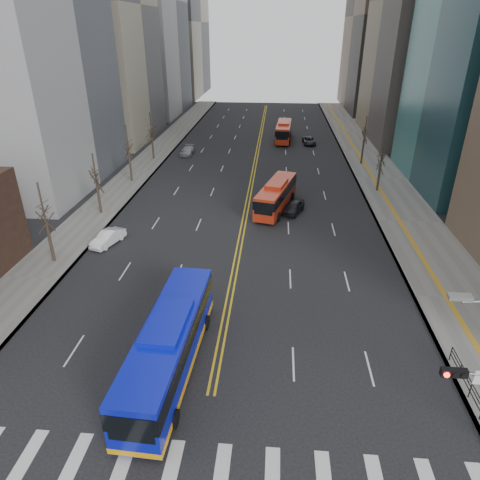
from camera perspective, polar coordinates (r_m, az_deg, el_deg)
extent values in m
plane|color=black|center=(22.54, -6.06, -29.21)|extent=(220.00, 220.00, 0.00)
cube|color=slate|center=(61.97, 18.24, 7.78)|extent=(7.00, 130.00, 0.15)
cube|color=slate|center=(63.41, -13.52, 8.79)|extent=(5.00, 130.00, 0.15)
cube|color=silver|center=(25.07, -27.06, -25.21)|extent=(0.70, 4.00, 0.01)
cube|color=silver|center=(24.09, -21.69, -26.56)|extent=(0.70, 4.00, 0.01)
cube|color=silver|center=(23.30, -15.79, -27.78)|extent=(0.70, 4.00, 0.01)
cube|color=silver|center=(22.73, -9.40, -28.80)|extent=(0.70, 4.00, 0.01)
cube|color=gold|center=(69.97, 2.04, 11.08)|extent=(0.15, 100.00, 0.01)
cube|color=gold|center=(69.96, 2.38, 11.07)|extent=(0.15, 100.00, 0.01)
cube|color=gray|center=(85.57, -21.03, 27.27)|extent=(22.00, 22.00, 44.00)
cube|color=gray|center=(110.61, -14.30, 28.60)|extent=(20.00, 26.00, 48.00)
cube|color=gray|center=(141.10, -9.24, 26.77)|extent=(18.00, 30.00, 40.00)
cube|color=brown|center=(118.27, 19.66, 26.32)|extent=(18.00, 30.00, 42.00)
cube|color=black|center=(20.96, 26.64, -15.53)|extent=(1.10, 0.28, 0.38)
cylinder|color=#FF190C|center=(20.72, 25.86, -15.88)|extent=(0.24, 0.08, 0.24)
cylinder|color=black|center=(20.85, 26.79, -15.82)|extent=(0.24, 0.08, 0.24)
cylinder|color=black|center=(20.99, 27.70, -15.75)|extent=(0.24, 0.08, 0.24)
cube|color=#999993|center=(18.58, 27.28, -6.76)|extent=(0.90, 0.35, 0.18)
cube|color=black|center=(27.67, 28.56, -16.49)|extent=(0.04, 6.00, 0.04)
cylinder|color=black|center=(27.99, 28.33, -17.25)|extent=(0.06, 0.06, 1.00)
cylinder|color=black|center=(29.00, 27.27, -15.27)|extent=(0.06, 0.06, 1.00)
cylinder|color=black|center=(30.05, 26.29, -13.41)|extent=(0.06, 0.06, 1.00)
cylinder|color=black|center=(40.35, -23.96, -0.29)|extent=(0.28, 0.28, 3.90)
cylinder|color=black|center=(49.44, -18.28, 5.28)|extent=(0.28, 0.28, 3.60)
cylinder|color=black|center=(59.09, -14.40, 9.37)|extent=(0.28, 0.28, 4.00)
cylinder|color=black|center=(69.21, -11.55, 12.02)|extent=(0.28, 0.28, 3.80)
cylinder|color=black|center=(56.50, 18.01, 7.86)|extent=(0.28, 0.28, 3.50)
cylinder|color=black|center=(67.74, 16.01, 11.21)|extent=(0.28, 0.28, 3.75)
cube|color=#0C17BA|center=(26.22, -9.37, -13.54)|extent=(3.21, 12.77, 3.03)
cube|color=black|center=(25.85, -9.47, -12.55)|extent=(3.27, 12.80, 1.08)
cube|color=#0C17BA|center=(25.22, -9.64, -10.72)|extent=(2.31, 4.52, 0.40)
cube|color=#FFA70D|center=(27.08, -9.16, -15.67)|extent=(3.27, 12.80, 0.35)
cylinder|color=black|center=(24.83, -15.02, -21.44)|extent=(0.35, 1.01, 1.00)
cylinder|color=black|center=(24.10, -8.72, -22.51)|extent=(0.35, 1.01, 1.00)
cylinder|color=black|center=(30.42, -9.48, -10.40)|extent=(0.35, 1.01, 1.00)
cylinder|color=black|center=(29.83, -4.53, -10.90)|extent=(0.35, 1.01, 1.00)
cube|color=red|center=(48.48, 4.83, 5.95)|extent=(4.72, 10.35, 2.59)
cube|color=black|center=(48.30, 4.85, 6.54)|extent=(4.78, 10.39, 0.94)
cube|color=red|center=(48.01, 4.89, 7.51)|extent=(2.65, 3.88, 0.40)
cylinder|color=black|center=(46.29, 2.37, 3.48)|extent=(0.54, 1.04, 1.00)
cylinder|color=black|center=(45.74, 5.12, 3.10)|extent=(0.54, 1.04, 1.00)
cylinder|color=black|center=(52.08, 4.47, 6.10)|extent=(0.54, 1.04, 1.00)
cylinder|color=black|center=(51.59, 6.95, 5.78)|extent=(0.54, 1.04, 1.00)
cube|color=red|center=(80.49, 5.83, 14.26)|extent=(2.97, 10.70, 2.73)
cube|color=black|center=(80.38, 5.85, 14.64)|extent=(3.03, 10.72, 0.99)
cube|color=red|center=(80.20, 5.88, 15.28)|extent=(2.12, 3.80, 0.40)
cylinder|color=black|center=(77.52, 4.76, 12.91)|extent=(0.35, 1.01, 1.00)
cylinder|color=black|center=(77.42, 6.58, 12.82)|extent=(0.35, 1.01, 1.00)
cylinder|color=black|center=(84.11, 5.07, 13.98)|extent=(0.35, 1.01, 1.00)
cylinder|color=black|center=(84.02, 6.75, 13.89)|extent=(0.35, 1.01, 1.00)
imported|color=white|center=(42.48, -17.21, 0.27)|extent=(2.57, 4.21, 1.31)
imported|color=black|center=(48.03, 7.16, 4.37)|extent=(2.87, 4.19, 1.32)
imported|color=#9F9FA4|center=(71.34, -7.04, 11.72)|extent=(1.83, 4.39, 1.27)
imported|color=black|center=(78.46, 9.19, 12.92)|extent=(2.31, 4.53, 1.23)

